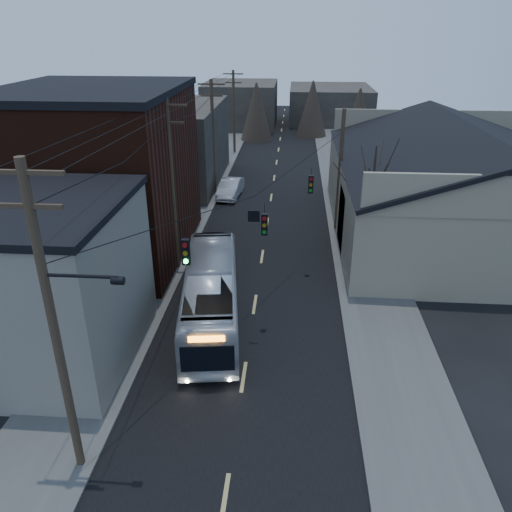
# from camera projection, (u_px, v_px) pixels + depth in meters

# --- Properties ---
(road_surface) EXTENTS (9.00, 110.00, 0.02)m
(road_surface) POSITION_uv_depth(u_px,v_px,m) (270.00, 205.00, 40.86)
(road_surface) COLOR black
(road_surface) RESTS_ON ground
(sidewalk_left) EXTENTS (4.00, 110.00, 0.12)m
(sidewalk_left) POSITION_uv_depth(u_px,v_px,m) (192.00, 203.00, 41.29)
(sidewalk_left) COLOR #474744
(sidewalk_left) RESTS_ON ground
(sidewalk_right) EXTENTS (4.00, 110.00, 0.12)m
(sidewalk_right) POSITION_uv_depth(u_px,v_px,m) (350.00, 207.00, 40.39)
(sidewalk_right) COLOR #474744
(sidewalk_right) RESTS_ON ground
(building_clapboard) EXTENTS (8.00, 8.00, 7.00)m
(building_clapboard) POSITION_uv_depth(u_px,v_px,m) (33.00, 285.00, 21.03)
(building_clapboard) COLOR slate
(building_clapboard) RESTS_ON ground
(building_brick) EXTENTS (10.00, 12.00, 10.00)m
(building_brick) POSITION_uv_depth(u_px,v_px,m) (99.00, 177.00, 30.40)
(building_brick) COLOR black
(building_brick) RESTS_ON ground
(building_left_far) EXTENTS (9.00, 14.00, 7.00)m
(building_left_far) POSITION_uv_depth(u_px,v_px,m) (170.00, 145.00, 45.46)
(building_left_far) COLOR #302B27
(building_left_far) RESTS_ON ground
(warehouse) EXTENTS (16.16, 20.60, 7.73)m
(warehouse) POSITION_uv_depth(u_px,v_px,m) (455.00, 197.00, 34.31)
(warehouse) COLOR gray
(warehouse) RESTS_ON ground
(building_far_left) EXTENTS (10.00, 12.00, 6.00)m
(building_far_left) POSITION_uv_depth(u_px,v_px,m) (241.00, 104.00, 71.64)
(building_far_left) COLOR #302B27
(building_far_left) RESTS_ON ground
(building_far_right) EXTENTS (12.00, 14.00, 5.00)m
(building_far_right) POSITION_uv_depth(u_px,v_px,m) (330.00, 104.00, 75.48)
(building_far_right) COLOR #302B27
(building_far_right) RESTS_ON ground
(bare_tree) EXTENTS (0.40, 0.40, 7.20)m
(bare_tree) POSITION_uv_depth(u_px,v_px,m) (371.00, 206.00, 29.86)
(bare_tree) COLOR black
(bare_tree) RESTS_ON ground
(utility_lines) EXTENTS (11.24, 45.28, 10.50)m
(utility_lines) POSITION_uv_depth(u_px,v_px,m) (221.00, 163.00, 33.69)
(utility_lines) COLOR #382B1E
(utility_lines) RESTS_ON ground
(bus) EXTENTS (3.84, 10.82, 2.95)m
(bus) POSITION_uv_depth(u_px,v_px,m) (211.00, 295.00, 24.37)
(bus) COLOR #ABB0B8
(bus) RESTS_ON ground
(parked_car) EXTENTS (1.99, 4.70, 1.51)m
(parked_car) POSITION_uv_depth(u_px,v_px,m) (230.00, 188.00, 42.56)
(parked_car) COLOR #B6B9BF
(parked_car) RESTS_ON ground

